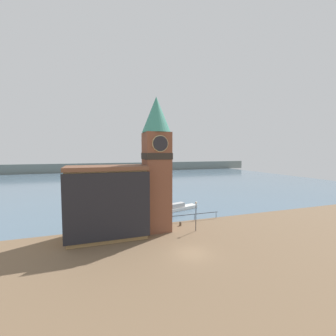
% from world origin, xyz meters
% --- Properties ---
extents(ground_plane, '(160.00, 160.00, 0.00)m').
position_xyz_m(ground_plane, '(0.00, 0.00, 0.00)').
color(ground_plane, brown).
extents(water, '(160.00, 120.00, 0.00)m').
position_xyz_m(water, '(0.00, 71.15, -0.00)').
color(water, slate).
rests_on(water, ground_plane).
extents(far_shoreline, '(180.00, 3.00, 5.00)m').
position_xyz_m(far_shoreline, '(0.00, 111.15, 2.50)').
color(far_shoreline, slate).
rests_on(far_shoreline, water).
extents(pier_railing, '(8.85, 0.08, 1.09)m').
position_xyz_m(pier_railing, '(5.69, 10.90, 0.94)').
color(pier_railing, '#232328').
rests_on(pier_railing, ground_plane).
extents(clock_tower, '(4.10, 4.10, 19.19)m').
position_xyz_m(clock_tower, '(-1.51, 8.62, 10.20)').
color(clock_tower, brown).
rests_on(clock_tower, ground_plane).
extents(pier_building, '(10.34, 5.61, 9.57)m').
position_xyz_m(pier_building, '(-8.56, 8.03, 4.81)').
color(pier_building, '#A88451').
rests_on(pier_building, ground_plane).
extents(boat_near, '(6.94, 3.61, 1.42)m').
position_xyz_m(boat_near, '(6.12, 18.05, 0.51)').
color(boat_near, silver).
rests_on(boat_near, water).
extents(mooring_bollard_near, '(0.35, 0.35, 0.65)m').
position_xyz_m(mooring_bollard_near, '(2.44, 9.16, 0.34)').
color(mooring_bollard_near, brown).
rests_on(mooring_bollard_near, ground_plane).
extents(lamp_post, '(0.32, 0.32, 4.31)m').
position_xyz_m(lamp_post, '(3.66, 6.29, 2.97)').
color(lamp_post, black).
rests_on(lamp_post, ground_plane).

